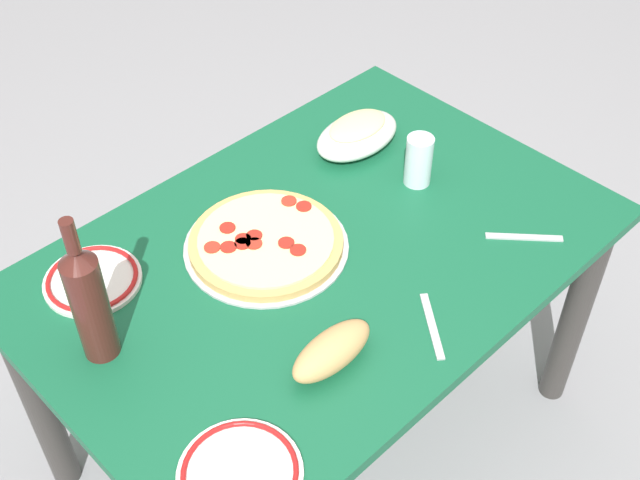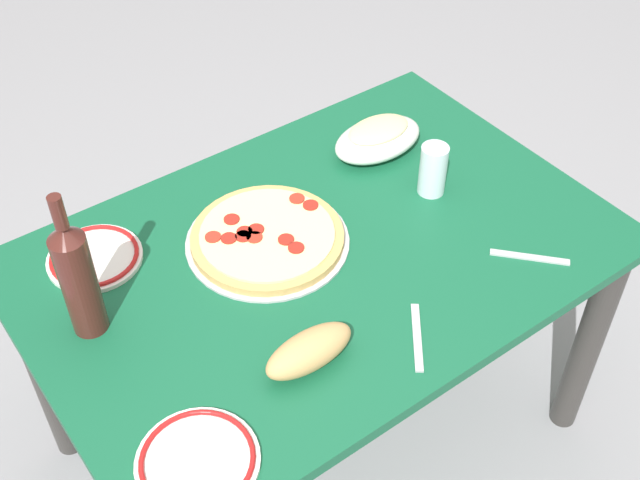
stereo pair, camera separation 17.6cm
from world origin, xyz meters
name	(u,v)px [view 1 (the left image)]	position (x,y,z in m)	size (l,w,h in m)	color
ground_plane	(320,430)	(0.00, 0.00, 0.00)	(8.00, 8.00, 0.00)	gray
dining_table	(320,286)	(0.00, 0.00, 0.59)	(1.27, 0.86, 0.70)	#145938
pepperoni_pizza	(266,243)	(-0.08, 0.09, 0.72)	(0.36, 0.36, 0.03)	#B7B7BC
baked_pasta_dish	(357,133)	(0.32, 0.20, 0.74)	(0.24, 0.15, 0.08)	white
wine_bottle	(89,301)	(-0.50, 0.10, 0.84)	(0.07, 0.07, 0.34)	#471E19
water_glass	(419,161)	(0.33, 0.01, 0.77)	(0.06, 0.06, 0.13)	silver
side_plate_near	(92,279)	(-0.41, 0.26, 0.71)	(0.21, 0.21, 0.02)	white
side_plate_far	(240,473)	(-0.48, -0.30, 0.71)	(0.22, 0.22, 0.02)	white
bread_loaf	(332,351)	(-0.20, -0.24, 0.74)	(0.19, 0.08, 0.07)	tan
fork_left	(432,326)	(0.01, -0.31, 0.71)	(0.17, 0.02, 0.01)	#B7B7BC
fork_right	(524,237)	(0.35, -0.29, 0.71)	(0.17, 0.02, 0.01)	#B7B7BC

